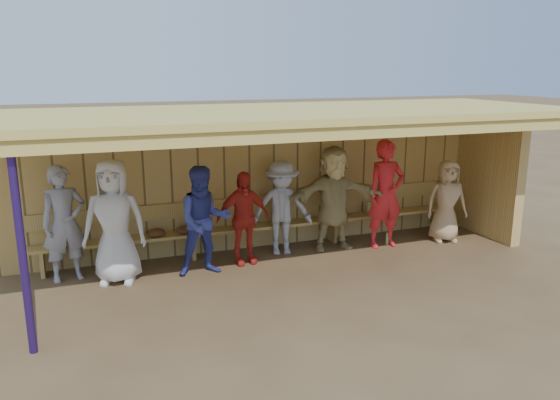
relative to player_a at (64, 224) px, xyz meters
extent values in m
plane|color=brown|center=(3.23, -0.77, -0.87)|extent=(90.00, 90.00, 0.00)
imported|color=gray|center=(0.00, 0.00, 0.00)|extent=(0.71, 0.55, 1.74)
imported|color=silver|center=(0.69, -0.35, 0.05)|extent=(1.03, 0.81, 1.85)
imported|color=#374099|center=(1.98, -0.47, -0.03)|extent=(0.84, 0.67, 1.69)
imported|color=red|center=(2.67, -0.23, -0.12)|extent=(0.91, 0.43, 1.51)
imported|color=#9A9CA2|center=(3.42, 0.01, -0.07)|extent=(1.13, 0.79, 1.60)
imported|color=tan|center=(4.35, -0.08, 0.04)|extent=(1.74, 0.73, 1.82)
imported|color=red|center=(5.26, -0.28, 0.08)|extent=(0.69, 0.46, 1.90)
imported|color=tan|center=(6.46, -0.40, -0.12)|extent=(0.84, 0.66, 1.50)
cube|color=tan|center=(3.23, 0.58, 0.33)|extent=(8.60, 0.20, 2.40)
cube|color=tan|center=(7.43, -0.32, 0.33)|extent=(0.20, 1.62, 2.40)
cube|color=#D2BA56|center=(3.23, -0.77, 1.58)|extent=(8.80, 3.20, 0.10)
cube|color=#D2BA56|center=(3.23, -2.27, 1.45)|extent=(8.80, 0.10, 0.18)
cube|color=#D2BA56|center=(-0.57, -0.77, 1.44)|extent=(0.08, 3.00, 0.16)
cube|color=#D2BA56|center=(0.38, -0.77, 1.44)|extent=(0.08, 3.00, 0.16)
cube|color=#D2BA56|center=(1.33, -0.77, 1.44)|extent=(0.08, 3.00, 0.16)
cube|color=#D2BA56|center=(2.28, -0.77, 1.44)|extent=(0.08, 3.00, 0.16)
cube|color=#D2BA56|center=(3.23, -0.77, 1.44)|extent=(0.08, 3.00, 0.16)
cube|color=#D2BA56|center=(4.18, -0.77, 1.44)|extent=(0.08, 3.00, 0.16)
cube|color=#D2BA56|center=(5.13, -0.77, 1.44)|extent=(0.08, 3.00, 0.16)
cube|color=#D2BA56|center=(6.08, -0.77, 1.44)|extent=(0.08, 3.00, 0.16)
cube|color=#D2BA56|center=(7.03, -0.77, 1.44)|extent=(0.08, 3.00, 0.16)
cylinder|color=navy|center=(-0.37, -2.17, 0.33)|extent=(0.09, 0.09, 2.40)
cube|color=tan|center=(3.23, 0.29, -0.45)|extent=(7.60, 0.32, 0.05)
cube|color=tan|center=(3.23, 0.45, -0.07)|extent=(7.60, 0.04, 0.26)
cube|color=tan|center=(-0.37, 0.29, -0.67)|extent=(0.06, 0.29, 0.40)
cube|color=tan|center=(1.94, 0.29, -0.67)|extent=(0.06, 0.29, 0.40)
cube|color=tan|center=(4.52, 0.29, -0.67)|extent=(0.06, 0.29, 0.40)
cube|color=tan|center=(6.83, 0.29, -0.67)|extent=(0.06, 0.29, 0.40)
cylinder|color=orange|center=(6.88, 0.09, -0.47)|extent=(0.13, 0.41, 0.80)
sphere|color=orange|center=(6.88, 0.09, -0.83)|extent=(0.08, 0.08, 0.08)
ellipsoid|color=#593319|center=(1.81, 0.24, -0.35)|extent=(0.30, 0.24, 0.14)
ellipsoid|color=#593319|center=(1.35, 0.24, -0.35)|extent=(0.30, 0.24, 0.14)
ellipsoid|color=#593319|center=(1.85, 0.24, -0.35)|extent=(0.30, 0.24, 0.14)
cylinder|color=#90D56A|center=(5.28, 0.34, -0.31)|extent=(0.07, 0.07, 0.22)
cylinder|color=orange|center=(5.32, 0.34, -0.31)|extent=(0.07, 0.07, 0.22)
cylinder|color=#92C060|center=(5.38, -0.21, -0.76)|extent=(0.07, 0.07, 0.22)
camera|label=1|loc=(0.28, -8.32, 2.23)|focal=35.00mm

